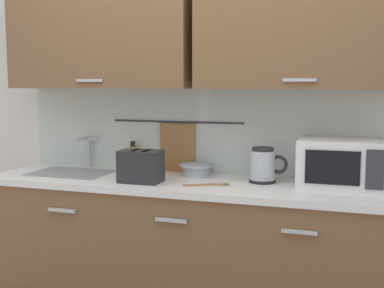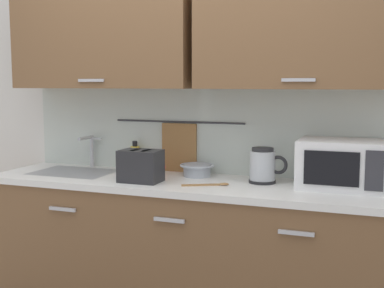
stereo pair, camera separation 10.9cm
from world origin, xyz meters
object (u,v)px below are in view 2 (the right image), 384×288
(wooden_spoon, at_px, (211,185))
(dish_soap_bottle, at_px, (135,157))
(microwave, at_px, (341,164))
(electric_kettle, at_px, (263,166))
(toaster, at_px, (141,166))
(mug_near_sink, at_px, (155,167))
(mixing_bowl, at_px, (197,169))

(wooden_spoon, bearing_deg, dish_soap_bottle, 153.42)
(microwave, bearing_deg, wooden_spoon, -164.42)
(electric_kettle, distance_m, toaster, 0.72)
(mug_near_sink, relative_size, wooden_spoon, 0.46)
(mixing_bowl, relative_size, toaster, 0.84)
(microwave, relative_size, mixing_bowl, 2.15)
(microwave, distance_m, electric_kettle, 0.44)
(electric_kettle, relative_size, toaster, 0.89)
(mixing_bowl, height_order, wooden_spoon, mixing_bowl)
(microwave, relative_size, toaster, 1.80)
(toaster, bearing_deg, mug_near_sink, 96.45)
(electric_kettle, height_order, wooden_spoon, electric_kettle)
(dish_soap_bottle, bearing_deg, microwave, -5.59)
(microwave, bearing_deg, dish_soap_bottle, 174.41)
(electric_kettle, relative_size, dish_soap_bottle, 1.16)
(mug_near_sink, xyz_separation_m, mixing_bowl, (0.28, 0.02, -0.00))
(mug_near_sink, bearing_deg, electric_kettle, -3.11)
(toaster, bearing_deg, electric_kettle, 17.74)
(electric_kettle, height_order, mixing_bowl, electric_kettle)
(mug_near_sink, relative_size, toaster, 0.47)
(dish_soap_bottle, xyz_separation_m, toaster, (0.22, -0.36, 0.01))
(wooden_spoon, bearing_deg, toaster, -175.06)
(dish_soap_bottle, height_order, mug_near_sink, dish_soap_bottle)
(electric_kettle, relative_size, mixing_bowl, 1.06)
(mug_near_sink, relative_size, mixing_bowl, 0.56)
(dish_soap_bottle, height_order, wooden_spoon, dish_soap_bottle)
(dish_soap_bottle, height_order, mixing_bowl, dish_soap_bottle)
(wooden_spoon, bearing_deg, microwave, 15.58)
(dish_soap_bottle, bearing_deg, mixing_bowl, -9.47)
(dish_soap_bottle, distance_m, wooden_spoon, 0.73)
(electric_kettle, distance_m, mug_near_sink, 0.72)
(electric_kettle, xyz_separation_m, mixing_bowl, (-0.44, 0.06, -0.06))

